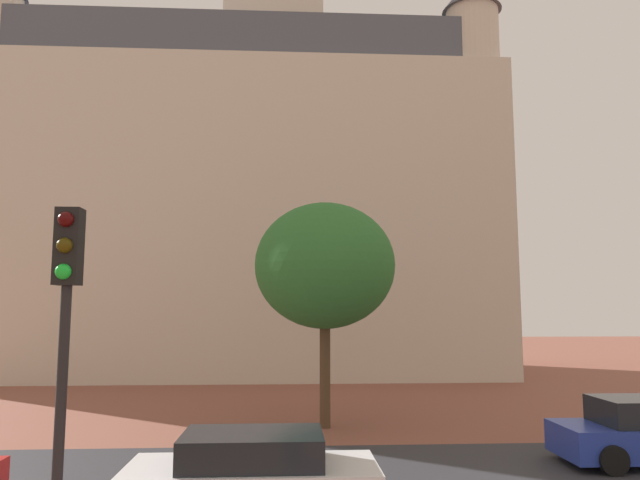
{
  "coord_description": "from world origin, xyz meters",
  "views": [
    {
      "loc": [
        -1.08,
        -3.89,
        3.57
      ],
      "look_at": [
        -0.28,
        10.46,
        5.26
      ],
      "focal_mm": 32.74,
      "sensor_mm": 36.0,
      "label": 1
    }
  ],
  "objects": [
    {
      "name": "ground_plane",
      "position": [
        0.0,
        10.0,
        0.0
      ],
      "size": [
        120.0,
        120.0,
        0.0
      ],
      "primitive_type": "plane",
      "color": "brown"
    },
    {
      "name": "landmark_building",
      "position": [
        -3.54,
        29.69,
        10.42
      ],
      "size": [
        28.67,
        11.05,
        33.75
      ],
      "color": "beige",
      "rests_on": "ground_plane"
    },
    {
      "name": "traffic_light_pole",
      "position": [
        -3.62,
        2.98,
        3.3
      ],
      "size": [
        0.28,
        0.34,
        4.74
      ],
      "color": "black",
      "rests_on": "ground_plane"
    },
    {
      "name": "tree_curb_far",
      "position": [
        0.08,
        14.16,
        4.89
      ],
      "size": [
        4.35,
        4.35,
        6.86
      ],
      "color": "#4C3823",
      "rests_on": "ground_plane"
    }
  ]
}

